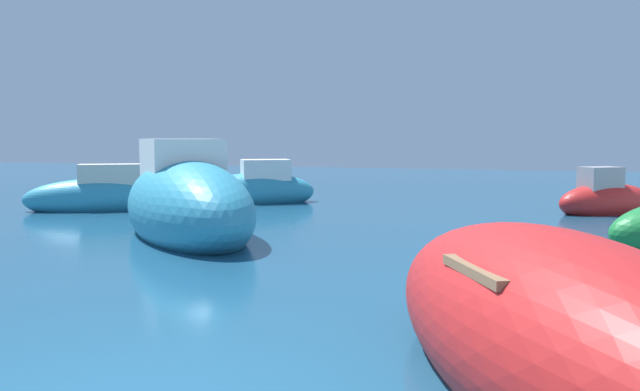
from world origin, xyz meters
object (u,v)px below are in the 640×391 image
moored_boat_0 (187,205)px  moored_boat_4 (556,336)px  moored_boat_6 (102,196)px  moored_boat_1 (258,189)px  moored_boat_7 (606,200)px

moored_boat_0 → moored_boat_4: bearing=4.6°
moored_boat_4 → moored_boat_6: 16.12m
moored_boat_0 → moored_boat_1: size_ratio=1.56×
moored_boat_0 → moored_boat_4: 10.07m
moored_boat_1 → moored_boat_4: moored_boat_1 is taller
moored_boat_0 → moored_boat_6: (-4.86, 3.64, -0.25)m
moored_boat_4 → moored_boat_7: (1.56, 14.17, -0.11)m
moored_boat_6 → moored_boat_7: size_ratio=1.37×
moored_boat_6 → moored_boat_7: (13.76, 3.64, -0.04)m
moored_boat_1 → moored_boat_6: size_ratio=0.91×
moored_boat_4 → moored_boat_7: 14.26m
moored_boat_4 → moored_boat_1: bearing=4.6°
moored_boat_1 → moored_boat_4: size_ratio=0.68×
moored_boat_4 → moored_boat_7: moored_boat_4 is taller
moored_boat_1 → moored_boat_6: 4.83m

